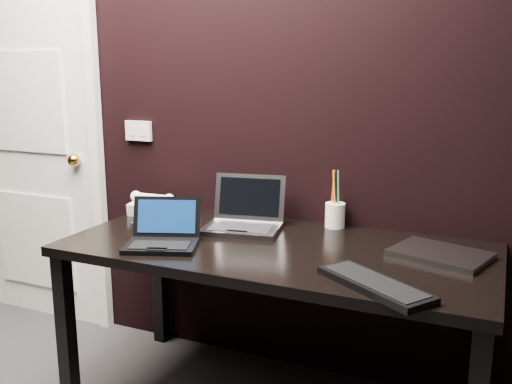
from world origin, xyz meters
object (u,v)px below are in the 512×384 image
at_px(netbook, 163,237).
at_px(closed_laptop, 440,254).
at_px(silver_laptop, 244,220).
at_px(desk_phone, 154,205).
at_px(ext_keyboard, 374,284).
at_px(pen_cup, 335,214).
at_px(door, 30,139).
at_px(mobile_phone, 140,218).
at_px(desk, 276,263).

height_order(netbook, closed_laptop, netbook).
bearing_deg(silver_laptop, desk_phone, 173.24).
relative_size(netbook, closed_laptop, 0.88).
distance_m(ext_keyboard, desk_phone, 1.30).
xyz_separation_m(closed_laptop, pen_cup, (-0.48, 0.24, 0.05)).
xyz_separation_m(door, desk_phone, (0.92, -0.16, -0.26)).
bearing_deg(netbook, silver_laptop, 60.87).
bearing_deg(mobile_phone, desk, -0.14).
xyz_separation_m(desk, ext_keyboard, (0.46, -0.29, 0.09)).
distance_m(desk, pen_cup, 0.40).
bearing_deg(ext_keyboard, desk, 147.66).
height_order(closed_laptop, mobile_phone, mobile_phone).
bearing_deg(desk_phone, closed_laptop, -4.50).
distance_m(door, desk_phone, 0.97).
xyz_separation_m(netbook, silver_laptop, (0.19, 0.35, 0.01)).
bearing_deg(mobile_phone, silver_laptop, 19.52).
bearing_deg(ext_keyboard, netbook, 173.40).
distance_m(silver_laptop, closed_laptop, 0.84).
xyz_separation_m(silver_laptop, desk_phone, (-0.51, 0.06, 0.00)).
height_order(door, pen_cup, door).
relative_size(ext_keyboard, closed_laptop, 1.08).
relative_size(netbook, ext_keyboard, 0.82).
height_order(silver_laptop, mobile_phone, silver_laptop).
distance_m(desk_phone, mobile_phone, 0.23).
height_order(mobile_phone, pen_cup, pen_cup).
bearing_deg(ext_keyboard, door, 162.45).
height_order(door, mobile_phone, door).
bearing_deg(door, ext_keyboard, -17.55).
height_order(ext_keyboard, pen_cup, pen_cup).
xyz_separation_m(door, mobile_phone, (0.99, -0.37, -0.27)).
xyz_separation_m(silver_laptop, pen_cup, (0.36, 0.19, 0.02)).
relative_size(desk, desk_phone, 7.02).
distance_m(netbook, desk_phone, 0.52).
bearing_deg(closed_laptop, door, 173.40).
distance_m(desk, mobile_phone, 0.67).
bearing_deg(desk_phone, ext_keyboard, -23.21).
bearing_deg(mobile_phone, desk_phone, 108.42).
bearing_deg(mobile_phone, ext_keyboard, -14.71).
xyz_separation_m(desk, desk_phone, (-0.73, 0.22, 0.12)).
height_order(desk, desk_phone, desk_phone).
distance_m(closed_laptop, desk_phone, 1.35).
xyz_separation_m(desk, mobile_phone, (-0.66, 0.00, 0.12)).
bearing_deg(pen_cup, netbook, -135.60).
bearing_deg(pen_cup, silver_laptop, -151.78).
relative_size(door, mobile_phone, 20.52).
distance_m(ext_keyboard, mobile_phone, 1.16).
relative_size(door, netbook, 6.16).
relative_size(netbook, desk_phone, 1.43).
bearing_deg(silver_laptop, ext_keyboard, -33.58).
distance_m(door, mobile_phone, 1.09).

